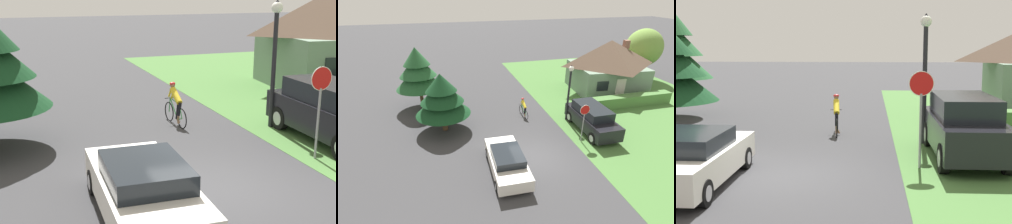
% 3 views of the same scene
% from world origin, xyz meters
% --- Properties ---
extents(ground_plane, '(140.00, 140.00, 0.00)m').
position_xyz_m(ground_plane, '(0.00, 0.00, 0.00)').
color(ground_plane, '#38383A').
extents(sedan_left_lane, '(2.01, 4.57, 1.35)m').
position_xyz_m(sedan_left_lane, '(-1.90, -0.89, 0.66)').
color(sedan_left_lane, silver).
rests_on(sedan_left_lane, ground).
extents(cyclist, '(0.44, 1.80, 1.54)m').
position_xyz_m(cyclist, '(1.18, 5.57, 0.74)').
color(cyclist, black).
rests_on(cyclist, ground).
extents(parked_suv_right, '(1.96, 4.91, 1.91)m').
position_xyz_m(parked_suv_right, '(5.26, 2.17, 0.97)').
color(parked_suv_right, black).
rests_on(parked_suv_right, ground).
extents(stop_sign, '(0.68, 0.07, 2.71)m').
position_xyz_m(stop_sign, '(3.83, 0.96, 1.91)').
color(stop_sign, gray).
rests_on(stop_sign, ground).
extents(street_lamp, '(0.38, 0.38, 4.45)m').
position_xyz_m(street_lamp, '(4.29, 4.19, 2.88)').
color(street_lamp, black).
rests_on(street_lamp, ground).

